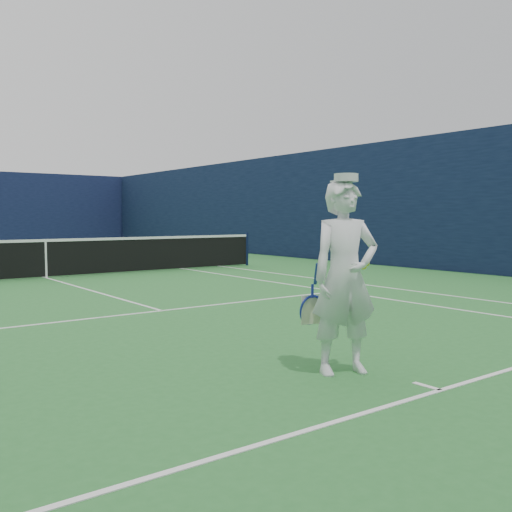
% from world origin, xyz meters
% --- Properties ---
extents(ground, '(80.00, 80.00, 0.00)m').
position_xyz_m(ground, '(0.00, 0.00, 0.00)').
color(ground, '#2A6F2F').
rests_on(ground, ground).
extents(court_markings, '(11.03, 23.83, 0.01)m').
position_xyz_m(court_markings, '(0.00, 0.00, 0.00)').
color(court_markings, white).
rests_on(court_markings, ground).
extents(windscreen_fence, '(20.12, 36.12, 4.00)m').
position_xyz_m(windscreen_fence, '(0.00, 0.00, 2.00)').
color(windscreen_fence, '#0E1535').
rests_on(windscreen_fence, ground).
extents(tennis_net, '(12.88, 0.09, 1.07)m').
position_xyz_m(tennis_net, '(0.00, 0.00, 0.55)').
color(tennis_net, '#141E4C').
rests_on(tennis_net, ground).
extents(tennis_player, '(0.83, 0.71, 2.02)m').
position_xyz_m(tennis_player, '(-0.28, -10.93, 0.98)').
color(tennis_player, white).
rests_on(tennis_player, ground).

